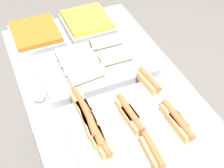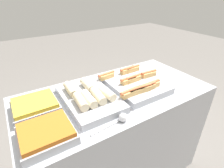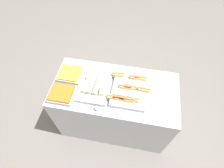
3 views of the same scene
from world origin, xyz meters
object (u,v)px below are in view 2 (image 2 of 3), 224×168
at_px(tray_side_back, 35,106).
at_px(serving_spoon_near, 121,119).
at_px(tray_hotdogs, 134,83).
at_px(tray_wraps, 89,97).
at_px(tray_side_front, 46,134).

height_order(tray_side_back, serving_spoon_near, tray_side_back).
distance_m(tray_hotdogs, serving_spoon_near, 0.42).
bearing_deg(tray_hotdogs, tray_wraps, 179.92).
relative_size(tray_wraps, serving_spoon_near, 2.13).
relative_size(tray_wraps, tray_side_back, 1.91).
bearing_deg(tray_side_front, tray_hotdogs, 15.23).
xyz_separation_m(tray_side_front, serving_spoon_near, (0.39, -0.09, -0.01)).
bearing_deg(tray_hotdogs, serving_spoon_near, -137.95).
bearing_deg(tray_side_back, tray_wraps, -14.49).
distance_m(tray_hotdogs, tray_side_back, 0.71).
height_order(tray_hotdogs, serving_spoon_near, tray_hotdogs).
xyz_separation_m(tray_side_back, serving_spoon_near, (0.39, -0.36, -0.01)).
xyz_separation_m(tray_hotdogs, serving_spoon_near, (-0.31, -0.28, -0.01)).
xyz_separation_m(tray_wraps, tray_side_back, (-0.32, 0.08, -0.00)).
bearing_deg(tray_hotdogs, tray_side_back, 173.16).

